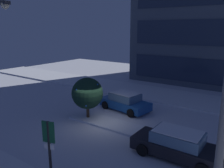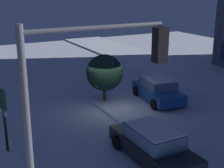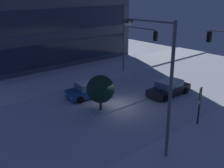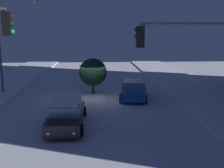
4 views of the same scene
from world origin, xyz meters
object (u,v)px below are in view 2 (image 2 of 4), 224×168
(car_far, at_px, (158,90))
(decorated_tree_median, at_px, (104,73))
(traffic_light_corner_near_right, at_px, (88,97))
(car_near, at_px, (153,145))
(parking_info_sign, at_px, (4,113))

(car_far, height_order, decorated_tree_median, decorated_tree_median)
(traffic_light_corner_near_right, distance_m, decorated_tree_median, 11.99)
(car_near, bearing_deg, parking_info_sign, -122.43)
(decorated_tree_median, bearing_deg, parking_info_sign, -60.40)
(parking_info_sign, xyz_separation_m, decorated_tree_median, (-3.89, 6.84, 0.04))
(parking_info_sign, bearing_deg, traffic_light_corner_near_right, -95.64)
(decorated_tree_median, bearing_deg, traffic_light_corner_near_right, -28.85)
(car_far, relative_size, decorated_tree_median, 1.43)
(car_far, distance_m, traffic_light_corner_near_right, 13.26)
(car_near, relative_size, decorated_tree_median, 1.52)
(parking_info_sign, bearing_deg, car_far, -1.39)
(car_near, xyz_separation_m, decorated_tree_median, (-7.38, 1.40, 1.28))
(traffic_light_corner_near_right, bearing_deg, parking_info_sign, 100.46)
(traffic_light_corner_near_right, bearing_deg, car_near, 34.19)
(traffic_light_corner_near_right, distance_m, parking_info_sign, 6.97)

